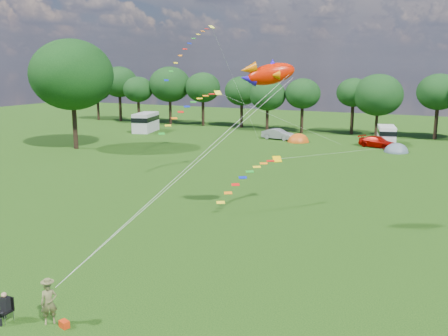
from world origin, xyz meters
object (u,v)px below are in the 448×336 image
at_px(car_b, 278,134).
at_px(fish_kite, 267,74).
at_px(tent_orange, 298,142).
at_px(kite_flyer, 49,303).
at_px(tent_greyblue, 396,152).
at_px(car_c, 377,142).
at_px(camp_chair, 6,304).
at_px(campervan_a, 146,122).
at_px(campervan_c, 386,135).
at_px(big_tree, 72,75).

bearing_deg(car_b, fish_kite, -155.34).
height_order(tent_orange, kite_flyer, kite_flyer).
height_order(tent_greyblue, fish_kite, fish_kite).
bearing_deg(car_b, kite_flyer, -164.12).
height_order(car_b, kite_flyer, kite_flyer).
xyz_separation_m(car_c, camp_chair, (-6.56, -51.27, 0.07)).
height_order(camp_chair, fish_kite, fish_kite).
bearing_deg(car_c, fish_kite, -162.99).
xyz_separation_m(campervan_a, tent_greyblue, (37.46, -2.54, -1.54)).
relative_size(car_c, kite_flyer, 2.60).
xyz_separation_m(campervan_a, campervan_c, (35.49, 3.08, -0.27)).
relative_size(tent_greyblue, camp_chair, 2.47).
distance_m(campervan_c, kite_flyer, 53.95).
distance_m(tent_orange, fish_kite, 38.15).
xyz_separation_m(tent_orange, tent_greyblue, (12.91, -2.60, 0.00)).
distance_m(big_tree, tent_orange, 30.25).
bearing_deg(kite_flyer, camp_chair, 154.10).
xyz_separation_m(big_tree, car_c, (33.55, 17.13, -8.33)).
relative_size(tent_orange, fish_kite, 0.91).
bearing_deg(fish_kite, campervan_c, 59.93).
xyz_separation_m(campervan_c, fish_kite, (-1.98, -38.83, 8.41)).
bearing_deg(campervan_a, camp_chair, -166.10).
relative_size(camp_chair, fish_kite, 0.37).
bearing_deg(campervan_c, kite_flyer, 161.73).
xyz_separation_m(car_c, tent_greyblue, (2.60, -2.58, -0.67)).
distance_m(car_b, campervan_c, 14.36).
distance_m(car_b, car_c, 13.62).
relative_size(car_b, campervan_c, 0.80).
height_order(car_c, campervan_c, campervan_c).
bearing_deg(tent_greyblue, tent_orange, 168.63).
distance_m(car_c, campervan_c, 3.16).
height_order(campervan_a, kite_flyer, campervan_a).
height_order(kite_flyer, fish_kite, fish_kite).
relative_size(big_tree, car_b, 3.17).
bearing_deg(kite_flyer, car_c, 38.26).
bearing_deg(campervan_c, fish_kite, 164.63).
relative_size(tent_greyblue, kite_flyer, 1.78).
relative_size(car_c, campervan_c, 0.88).
xyz_separation_m(camp_chair, fish_kite, (5.21, 15.48, 8.93)).
distance_m(kite_flyer, fish_kite, 17.61).
bearing_deg(car_b, camp_chair, -166.07).
bearing_deg(kite_flyer, campervan_c, 37.90).
distance_m(big_tree, kite_flyer, 44.86).
height_order(car_b, campervan_c, campervan_c).
distance_m(campervan_a, fish_kite, 49.67).
height_order(car_b, fish_kite, fish_kite).
height_order(campervan_c, fish_kite, fish_kite).
height_order(car_c, fish_kite, fish_kite).
distance_m(kite_flyer, camp_chair, 1.83).
height_order(car_b, tent_greyblue, car_b).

